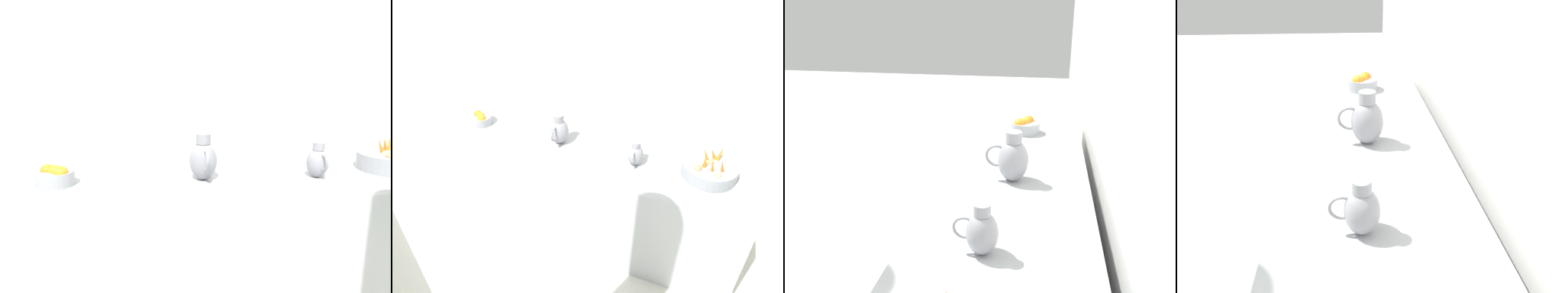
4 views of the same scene
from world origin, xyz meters
TOP-DOWN VIEW (x-y plane):
  - tile_wall_left at (-1.95, 0.27)m, footprint 0.10×8.78m
  - prep_counter at (-1.47, -0.23)m, footprint 0.74×2.74m
  - vegetable_colander at (-1.48, 0.80)m, footprint 0.37×0.37m
  - orange_bowl at (-1.48, -1.11)m, footprint 0.19×0.19m
  - metal_pitcher_tall at (-1.46, -0.35)m, footprint 0.21×0.15m
  - metal_pitcher_short at (-1.41, 0.29)m, footprint 0.17×0.12m

SIDE VIEW (x-z plane):
  - prep_counter at x=-1.47m, z-range 0.00..0.89m
  - orange_bowl at x=-1.48m, z-range 0.88..0.99m
  - vegetable_colander at x=-1.48m, z-range 0.83..1.05m
  - metal_pitcher_short at x=-1.41m, z-range 0.88..1.07m
  - metal_pitcher_tall at x=-1.46m, z-range 0.88..1.13m
  - tile_wall_left at x=-1.95m, z-range 0.00..3.00m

